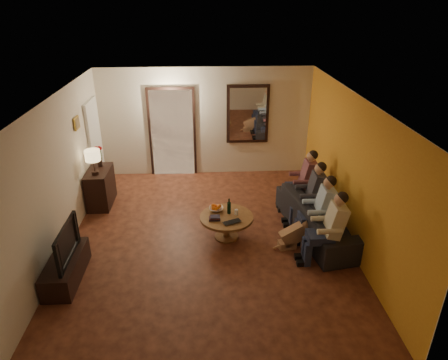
{
  "coord_description": "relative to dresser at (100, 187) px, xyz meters",
  "views": [
    {
      "loc": [
        -0.04,
        -6.19,
        4.12
      ],
      "look_at": [
        0.3,
        0.3,
        1.05
      ],
      "focal_mm": 32.0,
      "sensor_mm": 36.0,
      "label": 1
    }
  ],
  "objects": [
    {
      "name": "tv",
      "position": [
        0.0,
        -2.48,
        0.28
      ],
      "size": [
        0.98,
        0.13,
        0.57
      ],
      "primitive_type": "imported",
      "rotation": [
        0.0,
        0.0,
        1.57
      ],
      "color": "black",
      "rests_on": "tv_stand"
    },
    {
      "name": "bowl",
      "position": [
        2.4,
        -1.21,
        0.09
      ],
      "size": [
        0.26,
        0.26,
        0.06
      ],
      "primitive_type": "imported",
      "color": "white",
      "rests_on": "coffee_table"
    },
    {
      "name": "person_d",
      "position": [
        4.23,
        -0.44,
        0.21
      ],
      "size": [
        0.6,
        0.4,
        1.2
      ],
      "primitive_type": null,
      "color": "tan",
      "rests_on": "sofa"
    },
    {
      "name": "ceiling",
      "position": [
        2.25,
        -1.47,
        2.21
      ],
      "size": [
        5.0,
        6.0,
        0.01
      ],
      "primitive_type": "cube",
      "color": "white",
      "rests_on": "back_wall"
    },
    {
      "name": "fridge_glimpse",
      "position": [
        1.7,
        1.52,
        0.51
      ],
      "size": [
        0.45,
        0.03,
        1.7
      ],
      "primitive_type": "cube",
      "color": "silver",
      "rests_on": "floor"
    },
    {
      "name": "left_wall",
      "position": [
        -0.25,
        -1.47,
        0.91
      ],
      "size": [
        0.02,
        6.0,
        2.6
      ],
      "primitive_type": "cube",
      "color": "beige",
      "rests_on": "floor"
    },
    {
      "name": "tv_stand",
      "position": [
        0.0,
        -2.48,
        -0.2
      ],
      "size": [
        0.45,
        1.18,
        0.39
      ],
      "primitive_type": "cube",
      "color": "black",
      "rests_on": "floor"
    },
    {
      "name": "orange_accent",
      "position": [
        4.74,
        -1.47,
        0.91
      ],
      "size": [
        0.01,
        6.0,
        2.6
      ],
      "primitive_type": "cube",
      "color": "orange",
      "rests_on": "right_wall"
    },
    {
      "name": "person_a",
      "position": [
        4.23,
        -2.24,
        0.21
      ],
      "size": [
        0.6,
        0.4,
        1.2
      ],
      "primitive_type": null,
      "color": "tan",
      "rests_on": "sofa"
    },
    {
      "name": "oranges",
      "position": [
        2.4,
        -1.21,
        0.16
      ],
      "size": [
        0.2,
        0.2,
        0.08
      ],
      "primitive_type": null,
      "color": "orange",
      "rests_on": "bowl"
    },
    {
      "name": "person_b",
      "position": [
        4.23,
        -1.64,
        0.21
      ],
      "size": [
        0.6,
        0.4,
        1.2
      ],
      "primitive_type": null,
      "color": "tan",
      "rests_on": "sofa"
    },
    {
      "name": "door_trim",
      "position": [
        1.45,
        1.5,
        0.66
      ],
      "size": [
        1.12,
        0.04,
        2.22
      ],
      "primitive_type": "cube",
      "color": "black",
      "rests_on": "floor"
    },
    {
      "name": "back_wall",
      "position": [
        2.25,
        1.53,
        0.91
      ],
      "size": [
        5.0,
        0.02,
        2.6
      ],
      "primitive_type": "cube",
      "color": "beige",
      "rests_on": "floor"
    },
    {
      "name": "mirror_frame",
      "position": [
        3.25,
        1.49,
        1.11
      ],
      "size": [
        1.0,
        0.05,
        1.4
      ],
      "primitive_type": "cube",
      "color": "black",
      "rests_on": "back_wall"
    },
    {
      "name": "sofa",
      "position": [
        4.33,
        -1.34,
        -0.06
      ],
      "size": [
        2.42,
        1.28,
        0.67
      ],
      "primitive_type": "imported",
      "rotation": [
        0.0,
        0.0,
        1.74
      ],
      "color": "black",
      "rests_on": "floor"
    },
    {
      "name": "art_canvas",
      "position": [
        -0.21,
        -0.17,
        1.46
      ],
      "size": [
        0.01,
        0.22,
        0.18
      ],
      "primitive_type": "cube",
      "color": "brown",
      "rests_on": "left_wall"
    },
    {
      "name": "dresser",
      "position": [
        0.0,
        0.0,
        0.0
      ],
      "size": [
        0.45,
        0.88,
        0.78
      ],
      "primitive_type": "cube",
      "color": "black",
      "rests_on": "floor"
    },
    {
      "name": "front_wall",
      "position": [
        2.25,
        -4.47,
        0.91
      ],
      "size": [
        5.0,
        0.02,
        2.6
      ],
      "primitive_type": "cube",
      "color": "beige",
      "rests_on": "floor"
    },
    {
      "name": "coffee_table",
      "position": [
        2.58,
        -1.43,
        -0.17
      ],
      "size": [
        0.98,
        0.98,
        0.45
      ],
      "primitive_type": "cylinder",
      "rotation": [
        0.0,
        0.0,
        0.0
      ],
      "color": "brown",
      "rests_on": "floor"
    },
    {
      "name": "flower_vase",
      "position": [
        0.0,
        0.22,
        0.61
      ],
      "size": [
        0.14,
        0.14,
        0.44
      ],
      "primitive_type": null,
      "color": "red",
      "rests_on": "dresser"
    },
    {
      "name": "wine_bottle",
      "position": [
        2.63,
        -1.33,
        0.21
      ],
      "size": [
        0.07,
        0.07,
        0.31
      ],
      "primitive_type": null,
      "color": "black",
      "rests_on": "coffee_table"
    },
    {
      "name": "wine_glass",
      "position": [
        2.76,
        -1.38,
        0.11
      ],
      "size": [
        0.06,
        0.06,
        0.1
      ],
      "primitive_type": "cylinder",
      "color": "silver",
      "rests_on": "coffee_table"
    },
    {
      "name": "mirror_glass",
      "position": [
        3.25,
        1.46,
        1.11
      ],
      "size": [
        0.86,
        0.02,
        1.26
      ],
      "primitive_type": "cube",
      "color": "white",
      "rests_on": "back_wall"
    },
    {
      "name": "right_wall",
      "position": [
        4.75,
        -1.47,
        0.91
      ],
      "size": [
        0.02,
        6.0,
        2.6
      ],
      "primitive_type": "cube",
      "color": "beige",
      "rests_on": "floor"
    },
    {
      "name": "kitchen_doorway",
      "position": [
        1.45,
        1.51,
        0.66
      ],
      "size": [
        1.0,
        0.06,
        2.1
      ],
      "primitive_type": "cube",
      "color": "#FFE0A5",
      "rests_on": "floor"
    },
    {
      "name": "white_door",
      "position": [
        -0.21,
        0.83,
        0.63
      ],
      "size": [
        0.06,
        0.85,
        2.04
      ],
      "primitive_type": "cube",
      "color": "white",
      "rests_on": "floor"
    },
    {
      "name": "laptop",
      "position": [
        2.68,
        -1.71,
        0.07
      ],
      "size": [
        0.39,
        0.32,
        0.03
      ],
      "primitive_type": "imported",
      "rotation": [
        0.0,
        0.0,
        0.41
      ],
      "color": "black",
      "rests_on": "coffee_table"
    },
    {
      "name": "dog",
      "position": [
        3.73,
        -1.81,
        -0.11
      ],
      "size": [
        0.59,
        0.33,
        0.56
      ],
      "primitive_type": null,
      "rotation": [
        0.0,
        0.0,
        0.17
      ],
      "color": "#956345",
      "rests_on": "floor"
    },
    {
      "name": "table_lamp",
      "position": [
        0.0,
        -0.22,
        0.66
      ],
      "size": [
        0.3,
        0.3,
        0.54
      ],
      "primitive_type": null,
      "color": "beige",
      "rests_on": "dresser"
    },
    {
      "name": "person_c",
      "position": [
        4.23,
        -1.04,
        0.21
      ],
      "size": [
        0.6,
        0.4,
        1.2
      ],
      "primitive_type": null,
      "color": "tan",
      "rests_on": "sofa"
    },
    {
      "name": "book_stack",
      "position": [
        2.36,
        -1.53,
        0.09
      ],
      "size": [
        0.2,
        0.15,
        0.07
      ],
      "primitive_type": null,
      "color": "black",
      "rests_on": "coffee_table"
    },
    {
      "name": "floor",
      "position": [
        2.25,
        -1.47,
        -0.39
      ],
      "size": [
        5.0,
        6.0,
        0.01
      ],
      "primitive_type": "cube",
      "color": "#3F1910",
      "rests_on": "ground"
    },
    {
      "name": "framed_art",
      "position": [
        -0.22,
        -0.17,
        1.46
      ],
      "size": [
        0.03,
        0.28,
        0.24
      ],
      "primitive_type": "cube",
      "color": "#B28C33",
      "rests_on": "left_wall"
    }
  ]
}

